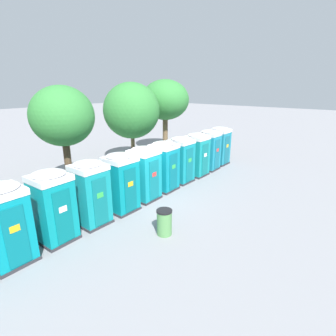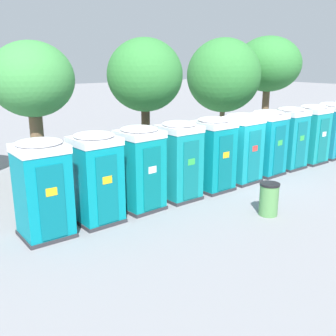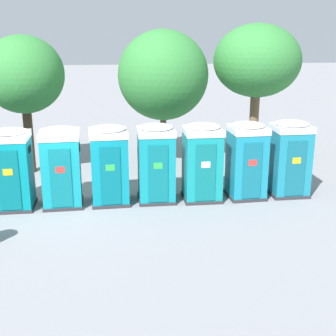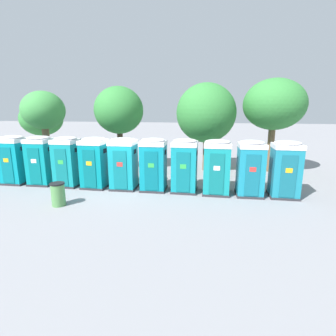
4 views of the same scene
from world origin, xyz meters
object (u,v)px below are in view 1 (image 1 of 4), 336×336
at_px(portapotty_3, 91,193).
at_px(trash_can, 164,222).
at_px(portapotty_1, 6,224).
at_px(portapotty_9, 209,150).
at_px(street_tree_1, 165,100).
at_px(portapotty_6, 164,166).
at_px(portapotty_7, 181,160).
at_px(portapotty_4, 121,182).
at_px(portapotty_10, 219,146).
at_px(portapotty_8, 197,154).
at_px(street_tree_0, 132,111).
at_px(street_tree_2, 63,117).
at_px(portapotty_5, 145,173).
at_px(portapotty_2, 53,206).

height_order(portapotty_3, trash_can, portapotty_3).
bearing_deg(portapotty_1, portapotty_9, 0.45).
height_order(portapotty_9, trash_can, portapotty_9).
height_order(portapotty_9, street_tree_1, street_tree_1).
xyz_separation_m(portapotty_3, portapotty_6, (4.49, 0.05, -0.00)).
relative_size(portapotty_7, street_tree_1, 0.45).
height_order(portapotty_4, portapotty_7, same).
bearing_deg(portapotty_10, portapotty_8, -178.13).
distance_m(portapotty_7, trash_can, 5.66).
bearing_deg(portapotty_10, street_tree_0, 129.17).
bearing_deg(street_tree_2, portapotty_5, -67.78).
relative_size(portapotty_7, street_tree_2, 0.49).
height_order(portapotty_1, portapotty_7, same).
distance_m(portapotty_2, street_tree_0, 9.76).
bearing_deg(portapotty_2, trash_can, -46.08).
xyz_separation_m(portapotty_6, street_tree_2, (-3.07, 3.81, 2.47)).
distance_m(portapotty_5, street_tree_1, 9.75).
distance_m(portapotty_9, street_tree_2, 8.83).
bearing_deg(portapotty_8, portapotty_9, 1.15).
bearing_deg(street_tree_1, trash_can, -140.89).
distance_m(portapotty_1, portapotty_4, 4.49).
bearing_deg(portapotty_9, portapotty_4, -179.44).
bearing_deg(portapotty_1, portapotty_2, 2.65).
bearing_deg(portapotty_6, street_tree_2, 128.84).
xyz_separation_m(portapotty_2, trash_can, (2.63, -2.73, -0.80)).
bearing_deg(portapotty_3, portapotty_2, 179.42).
xyz_separation_m(portapotty_5, portapotty_6, (1.50, 0.04, 0.00)).
bearing_deg(portapotty_7, portapotty_1, -179.12).
bearing_deg(portapotty_5, street_tree_2, 112.22).
relative_size(portapotty_8, portapotty_9, 1.00).
relative_size(portapotty_2, portapotty_10, 1.00).
distance_m(portapotty_5, portapotty_10, 7.49).
distance_m(portapotty_10, street_tree_0, 6.34).
distance_m(portapotty_2, trash_can, 3.87).
bearing_deg(street_tree_1, street_tree_2, -172.23).
bearing_deg(portapotty_7, portapotty_6, -178.79).
bearing_deg(street_tree_0, portapotty_3, -145.29).
xyz_separation_m(portapotty_10, street_tree_2, (-9.06, 3.76, 2.47)).
height_order(portapotty_7, street_tree_1, street_tree_1).
height_order(portapotty_1, portapotty_5, same).
distance_m(portapotty_8, portapotty_10, 3.00).
height_order(portapotty_3, portapotty_4, same).
bearing_deg(portapotty_8, portapotty_7, 177.18).
xyz_separation_m(portapotty_5, portapotty_9, (5.99, 0.03, 0.00)).
height_order(portapotty_1, portapotty_9, same).
height_order(portapotty_5, portapotty_6, same).
bearing_deg(portapotty_10, trash_can, -163.21).
relative_size(portapotty_3, portapotty_8, 1.00).
distance_m(street_tree_0, street_tree_1, 4.09).
height_order(portapotty_3, street_tree_2, street_tree_2).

